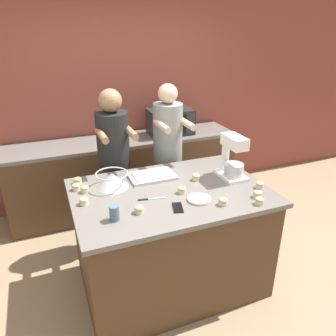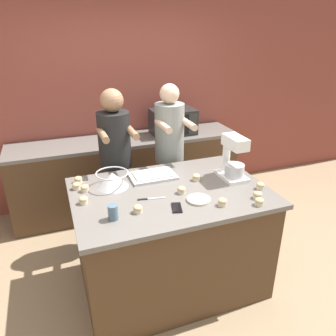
{
  "view_description": "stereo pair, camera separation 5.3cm",
  "coord_description": "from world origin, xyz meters",
  "px_view_note": "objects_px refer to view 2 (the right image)",
  "views": [
    {
      "loc": [
        -0.9,
        -2.22,
        2.21
      ],
      "look_at": [
        0.0,
        0.05,
        1.13
      ],
      "focal_mm": 35.0,
      "sensor_mm": 36.0,
      "label": 1
    },
    {
      "loc": [
        -0.85,
        -2.24,
        2.21
      ],
      "look_at": [
        0.0,
        0.05,
        1.13
      ],
      "focal_mm": 35.0,
      "sensor_mm": 36.0,
      "label": 2
    }
  ],
  "objects_px": {
    "person_left": "(116,167)",
    "cupcake_6": "(222,202)",
    "drinking_glass": "(113,212)",
    "small_plate": "(199,199)",
    "mixing_bowl": "(112,179)",
    "cupcake_7": "(76,186)",
    "cupcake_10": "(78,180)",
    "cell_phone": "(177,208)",
    "cupcake_4": "(83,200)",
    "stand_mixer": "(233,160)",
    "cupcake_5": "(138,209)",
    "knife": "(150,199)",
    "cupcake_9": "(181,190)",
    "baking_tray": "(153,176)",
    "microwave_oven": "(173,122)",
    "cupcake_3": "(260,186)",
    "cupcake_1": "(259,202)",
    "cupcake_8": "(257,195)",
    "cupcake_2": "(85,188)",
    "cupcake_0": "(196,177)",
    "person_right": "(170,159)"
  },
  "relations": [
    {
      "from": "person_left",
      "to": "cupcake_6",
      "type": "distance_m",
      "value": 1.27
    },
    {
      "from": "drinking_glass",
      "to": "small_plate",
      "type": "relative_size",
      "value": 0.59
    },
    {
      "from": "mixing_bowl",
      "to": "cupcake_6",
      "type": "bearing_deg",
      "value": -40.3
    },
    {
      "from": "cupcake_7",
      "to": "cupcake_10",
      "type": "distance_m",
      "value": 0.12
    },
    {
      "from": "cell_phone",
      "to": "cupcake_10",
      "type": "bearing_deg",
      "value": 132.44
    },
    {
      "from": "cupcake_4",
      "to": "cupcake_10",
      "type": "bearing_deg",
      "value": 89.3
    },
    {
      "from": "stand_mixer",
      "to": "cupcake_5",
      "type": "bearing_deg",
      "value": -163.33
    },
    {
      "from": "knife",
      "to": "cupcake_9",
      "type": "bearing_deg",
      "value": 1.4
    },
    {
      "from": "baking_tray",
      "to": "drinking_glass",
      "type": "distance_m",
      "value": 0.73
    },
    {
      "from": "microwave_oven",
      "to": "cupcake_9",
      "type": "xyz_separation_m",
      "value": [
        -0.54,
        -1.57,
        -0.1
      ]
    },
    {
      "from": "cupcake_3",
      "to": "cupcake_5",
      "type": "xyz_separation_m",
      "value": [
        -1.05,
        -0.01,
        0.0
      ]
    },
    {
      "from": "cupcake_1",
      "to": "cupcake_8",
      "type": "relative_size",
      "value": 1.0
    },
    {
      "from": "cupcake_3",
      "to": "cupcake_10",
      "type": "distance_m",
      "value": 1.54
    },
    {
      "from": "person_left",
      "to": "baking_tray",
      "type": "relative_size",
      "value": 4.16
    },
    {
      "from": "drinking_glass",
      "to": "cupcake_2",
      "type": "xyz_separation_m",
      "value": [
        -0.13,
        0.5,
        -0.03
      ]
    },
    {
      "from": "cupcake_7",
      "to": "cupcake_10",
      "type": "height_order",
      "value": "same"
    },
    {
      "from": "small_plate",
      "to": "cupcake_9",
      "type": "xyz_separation_m",
      "value": [
        -0.08,
        0.16,
        0.02
      ]
    },
    {
      "from": "cupcake_3",
      "to": "cupcake_4",
      "type": "distance_m",
      "value": 1.43
    },
    {
      "from": "baking_tray",
      "to": "cupcake_4",
      "type": "xyz_separation_m",
      "value": [
        -0.64,
        -0.26,
        0.01
      ]
    },
    {
      "from": "mixing_bowl",
      "to": "cupcake_3",
      "type": "height_order",
      "value": "mixing_bowl"
    },
    {
      "from": "microwave_oven",
      "to": "cupcake_0",
      "type": "height_order",
      "value": "microwave_oven"
    },
    {
      "from": "drinking_glass",
      "to": "cupcake_10",
      "type": "xyz_separation_m",
      "value": [
        -0.16,
        0.68,
        -0.03
      ]
    },
    {
      "from": "microwave_oven",
      "to": "cupcake_0",
      "type": "relative_size",
      "value": 8.01
    },
    {
      "from": "cupcake_5",
      "to": "cupcake_6",
      "type": "bearing_deg",
      "value": -11.21
    },
    {
      "from": "drinking_glass",
      "to": "cupcake_5",
      "type": "height_order",
      "value": "drinking_glass"
    },
    {
      "from": "cupcake_5",
      "to": "cupcake_7",
      "type": "height_order",
      "value": "same"
    },
    {
      "from": "cupcake_8",
      "to": "cupcake_9",
      "type": "relative_size",
      "value": 1.0
    },
    {
      "from": "mixing_bowl",
      "to": "baking_tray",
      "type": "relative_size",
      "value": 0.68
    },
    {
      "from": "cupcake_6",
      "to": "knife",
      "type": "bearing_deg",
      "value": 149.7
    },
    {
      "from": "microwave_oven",
      "to": "cupcake_2",
      "type": "bearing_deg",
      "value": -134.88
    },
    {
      "from": "cell_phone",
      "to": "cupcake_7",
      "type": "xyz_separation_m",
      "value": [
        -0.67,
        0.58,
        0.02
      ]
    },
    {
      "from": "person_right",
      "to": "microwave_oven",
      "type": "height_order",
      "value": "person_right"
    },
    {
      "from": "stand_mixer",
      "to": "mixing_bowl",
      "type": "xyz_separation_m",
      "value": [
        -1.03,
        0.2,
        -0.1
      ]
    },
    {
      "from": "cell_phone",
      "to": "cupcake_2",
      "type": "bearing_deg",
      "value": 139.71
    },
    {
      "from": "stand_mixer",
      "to": "cell_phone",
      "type": "distance_m",
      "value": 0.75
    },
    {
      "from": "mixing_bowl",
      "to": "drinking_glass",
      "type": "xyz_separation_m",
      "value": [
        -0.1,
        -0.5,
        -0.01
      ]
    },
    {
      "from": "cell_phone",
      "to": "cupcake_0",
      "type": "relative_size",
      "value": 2.33
    },
    {
      "from": "cupcake_4",
      "to": "cupcake_8",
      "type": "distance_m",
      "value": 1.35
    },
    {
      "from": "person_right",
      "to": "cupcake_3",
      "type": "xyz_separation_m",
      "value": [
        0.43,
        -1.0,
        0.08
      ]
    },
    {
      "from": "cell_phone",
      "to": "cupcake_3",
      "type": "height_order",
      "value": "cupcake_3"
    },
    {
      "from": "knife",
      "to": "cupcake_10",
      "type": "relative_size",
      "value": 3.24
    },
    {
      "from": "cell_phone",
      "to": "cupcake_7",
      "type": "distance_m",
      "value": 0.88
    },
    {
      "from": "knife",
      "to": "cupcake_8",
      "type": "relative_size",
      "value": 3.24
    },
    {
      "from": "mixing_bowl",
      "to": "knife",
      "type": "distance_m",
      "value": 0.4
    },
    {
      "from": "cell_phone",
      "to": "cupcake_4",
      "type": "bearing_deg",
      "value": 153.83
    },
    {
      "from": "cupcake_5",
      "to": "mixing_bowl",
      "type": "bearing_deg",
      "value": 100.25
    },
    {
      "from": "microwave_oven",
      "to": "cupcake_7",
      "type": "relative_size",
      "value": 8.01
    },
    {
      "from": "microwave_oven",
      "to": "cupcake_4",
      "type": "relative_size",
      "value": 8.01
    },
    {
      "from": "cupcake_5",
      "to": "cupcake_6",
      "type": "xyz_separation_m",
      "value": [
        0.62,
        -0.12,
        0.0
      ]
    },
    {
      "from": "microwave_oven",
      "to": "cupcake_4",
      "type": "bearing_deg",
      "value": -131.54
    }
  ]
}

